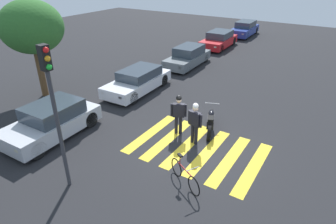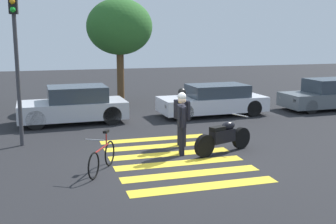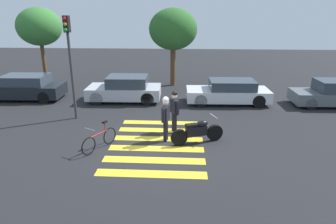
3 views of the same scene
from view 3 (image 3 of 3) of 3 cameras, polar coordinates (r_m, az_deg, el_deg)
ground_plane at (r=11.48m, az=-2.03°, el=-6.05°), size 60.00×60.00×0.00m
police_motorcycle at (r=11.41m, az=5.62°, el=-3.78°), size 2.02×0.99×1.04m
leaning_bicycle at (r=11.18m, az=-12.95°, el=-5.19°), size 0.87×1.53×0.99m
officer_on_foot at (r=11.35m, az=-0.45°, el=-0.70°), size 0.29×0.66×1.79m
officer_by_motorcycle at (r=12.21m, az=1.24°, el=0.69°), size 0.40×0.61×1.78m
crosswalk_stripes at (r=11.48m, az=-2.03°, el=-6.04°), size 3.51×4.95×0.01m
car_black_suv at (r=18.96m, az=-25.93°, el=4.23°), size 4.58×1.98×1.38m
car_silver_sedan at (r=16.84m, az=-8.20°, el=4.36°), size 4.08×1.99×1.41m
car_white_van at (r=16.61m, az=11.54°, el=3.78°), size 4.50×1.90×1.29m
car_grey_coupe at (r=18.16m, az=29.35°, el=3.07°), size 4.33×1.80×1.38m
traffic_light_pole at (r=14.05m, az=-18.35°, el=10.78°), size 0.26×0.34×4.64m
street_tree_near at (r=22.13m, az=-23.43°, el=14.73°), size 2.91×2.91×5.07m
street_tree_mid at (r=19.94m, az=0.98°, el=15.50°), size 3.12×3.12×5.03m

